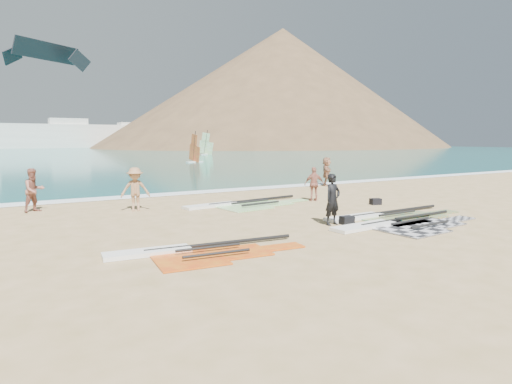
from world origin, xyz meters
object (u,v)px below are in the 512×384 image
gear_bag_near (347,220)px  beachgoer_mid (135,189)px  beachgoer_back (314,184)px  gear_bag_far (376,202)px  rig_red (192,253)px  beachgoer_right (327,171)px  rig_green (241,205)px  person_wetsuit (333,200)px  beachgoer_left (34,190)px  rig_grey (400,225)px  rig_orange (387,217)px

gear_bag_near → beachgoer_mid: beachgoer_mid is taller
gear_bag_near → beachgoer_back: bearing=63.4°
gear_bag_far → rig_red: bearing=-160.6°
beachgoer_right → rig_green: bearing=157.7°
person_wetsuit → beachgoer_left: beachgoer_left is taller
beachgoer_left → beachgoer_back: (12.29, -3.51, -0.08)m
beachgoer_right → beachgoer_mid: bearing=145.2°
gear_bag_near → beachgoer_right: size_ratio=0.25×
person_wetsuit → beachgoer_mid: (-5.32, 6.67, 0.01)m
person_wetsuit → beachgoer_left: bearing=129.2°
gear_bag_near → beachgoer_right: 13.06m
beachgoer_left → person_wetsuit: bearing=-70.1°
rig_green → gear_bag_far: bearing=-34.8°
gear_bag_far → rig_grey: bearing=-126.6°
person_wetsuit → gear_bag_far: bearing=21.0°
rig_red → beachgoer_back: bearing=40.0°
beachgoer_mid → beachgoer_right: 14.09m
rig_orange → rig_green: bearing=119.7°
rig_red → beachgoer_left: (-3.20, 9.79, 0.88)m
rig_grey → rig_green: same height
person_wetsuit → beachgoer_left: 12.54m
beachgoer_back → beachgoer_mid: bearing=9.9°
rig_orange → person_wetsuit: size_ratio=3.37×
person_wetsuit → beachgoer_right: (8.29, 10.29, 0.02)m
rig_orange → gear_bag_far: 3.47m
rig_green → beachgoer_left: bearing=152.9°
gear_bag_far → rig_orange: bearing=-128.7°
rig_grey → beachgoer_right: bearing=57.1°
rig_orange → gear_bag_near: (-2.23, -0.14, 0.10)m
beachgoer_left → gear_bag_near: bearing=-69.0°
gear_bag_near → gear_bag_far: gear_bag_near is taller
beachgoer_left → rig_orange: bearing=-62.8°
rig_grey → gear_bag_near: 1.85m
beachgoer_back → rig_grey: bearing=99.0°
rig_grey → beachgoer_right: size_ratio=3.34×
rig_grey → rig_orange: bearing=53.4°
person_wetsuit → rig_green: bearing=90.1°
gear_bag_near → beachgoer_mid: size_ratio=0.25×
rig_grey → beachgoer_back: size_ratio=3.71×
rig_green → rig_grey: bearing=-76.9°
rig_green → beachgoer_mid: size_ratio=3.41×
rig_red → beachgoer_mid: size_ratio=2.92×
rig_grey → beachgoer_right: (6.40, 11.74, 0.90)m
rig_orange → gear_bag_near: gear_bag_near is taller
rig_grey → gear_bag_far: 5.12m
beachgoer_back → beachgoer_right: 7.27m
gear_bag_near → beachgoer_left: bearing=137.6°
rig_grey → beachgoer_back: beachgoer_back is taller
rig_red → beachgoer_mid: (0.58, 7.83, 0.89)m
beachgoer_back → beachgoer_right: size_ratio=0.90×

